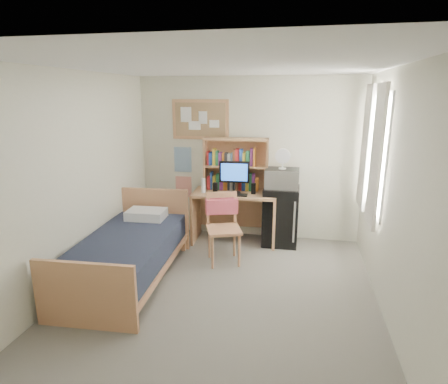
% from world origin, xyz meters
% --- Properties ---
extents(floor, '(3.60, 4.20, 0.02)m').
position_xyz_m(floor, '(0.00, 0.00, -0.01)').
color(floor, gray).
rests_on(floor, ground).
extents(ceiling, '(3.60, 4.20, 0.02)m').
position_xyz_m(ceiling, '(0.00, 0.00, 2.60)').
color(ceiling, white).
rests_on(ceiling, wall_back).
extents(wall_back, '(3.60, 0.04, 2.60)m').
position_xyz_m(wall_back, '(0.00, 2.10, 1.30)').
color(wall_back, white).
rests_on(wall_back, floor).
extents(wall_front, '(3.60, 0.04, 2.60)m').
position_xyz_m(wall_front, '(0.00, -2.10, 1.30)').
color(wall_front, white).
rests_on(wall_front, floor).
extents(wall_left, '(0.04, 4.20, 2.60)m').
position_xyz_m(wall_left, '(-1.80, 0.00, 1.30)').
color(wall_left, white).
rests_on(wall_left, floor).
extents(wall_right, '(0.04, 4.20, 2.60)m').
position_xyz_m(wall_right, '(1.80, 0.00, 1.30)').
color(wall_right, white).
rests_on(wall_right, floor).
extents(window_unit, '(0.10, 1.40, 1.70)m').
position_xyz_m(window_unit, '(1.75, 1.20, 1.60)').
color(window_unit, white).
rests_on(window_unit, wall_right).
extents(curtain_left, '(0.04, 0.55, 1.70)m').
position_xyz_m(curtain_left, '(1.72, 0.80, 1.60)').
color(curtain_left, white).
rests_on(curtain_left, wall_right).
extents(curtain_right, '(0.04, 0.55, 1.70)m').
position_xyz_m(curtain_right, '(1.72, 1.60, 1.60)').
color(curtain_right, white).
rests_on(curtain_right, wall_right).
extents(bulletin_board, '(0.94, 0.03, 0.64)m').
position_xyz_m(bulletin_board, '(-0.78, 2.08, 1.92)').
color(bulletin_board, '#A27F55').
rests_on(bulletin_board, wall_back).
extents(poster_wave, '(0.30, 0.01, 0.42)m').
position_xyz_m(poster_wave, '(-1.10, 2.09, 1.25)').
color(poster_wave, '#286AA3').
rests_on(poster_wave, wall_back).
extents(poster_japan, '(0.28, 0.01, 0.36)m').
position_xyz_m(poster_japan, '(-1.10, 2.09, 0.78)').
color(poster_japan, '#E14127').
rests_on(poster_japan, wall_back).
extents(desk, '(1.35, 0.73, 0.82)m').
position_xyz_m(desk, '(-0.15, 1.75, 0.41)').
color(desk, tan).
rests_on(desk, floor).
extents(desk_chair, '(0.64, 0.64, 0.99)m').
position_xyz_m(desk_chair, '(-0.16, 0.94, 0.50)').
color(desk_chair, tan).
rests_on(desk_chair, floor).
extents(mini_fridge, '(0.54, 0.54, 0.92)m').
position_xyz_m(mini_fridge, '(0.58, 1.81, 0.46)').
color(mini_fridge, black).
rests_on(mini_fridge, floor).
extents(bed, '(1.15, 2.14, 0.57)m').
position_xyz_m(bed, '(-1.26, 0.19, 0.29)').
color(bed, '#1C2132').
rests_on(bed, floor).
extents(hutch, '(1.03, 0.32, 0.83)m').
position_xyz_m(hutch, '(-0.16, 1.90, 1.24)').
color(hutch, tan).
rests_on(hutch, desk).
extents(monitor, '(0.47, 0.06, 0.50)m').
position_xyz_m(monitor, '(-0.15, 1.69, 1.07)').
color(monitor, black).
rests_on(monitor, desk).
extents(keyboard, '(0.44, 0.16, 0.02)m').
position_xyz_m(keyboard, '(-0.14, 1.55, 0.83)').
color(keyboard, black).
rests_on(keyboard, desk).
extents(speaker_left, '(0.07, 0.07, 0.16)m').
position_xyz_m(speaker_left, '(-0.45, 1.68, 0.90)').
color(speaker_left, black).
rests_on(speaker_left, desk).
extents(speaker_right, '(0.07, 0.07, 0.17)m').
position_xyz_m(speaker_right, '(0.15, 1.71, 0.90)').
color(speaker_right, black).
rests_on(speaker_right, desk).
extents(water_bottle, '(0.07, 0.07, 0.23)m').
position_xyz_m(water_bottle, '(-0.62, 1.63, 0.93)').
color(water_bottle, white).
rests_on(water_bottle, desk).
extents(hoodie, '(0.47, 0.29, 0.22)m').
position_xyz_m(hoodie, '(-0.23, 1.12, 0.77)').
color(hoodie, '#D75261').
rests_on(hoodie, desk_chair).
extents(microwave, '(0.51, 0.39, 0.29)m').
position_xyz_m(microwave, '(0.58, 1.79, 1.07)').
color(microwave, silver).
rests_on(microwave, mini_fridge).
extents(desk_fan, '(0.23, 0.23, 0.28)m').
position_xyz_m(desk_fan, '(0.58, 1.79, 1.36)').
color(desk_fan, white).
rests_on(desk_fan, microwave).
extents(pillow, '(0.56, 0.40, 0.13)m').
position_xyz_m(pillow, '(-1.30, 0.94, 0.64)').
color(pillow, white).
rests_on(pillow, bed).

